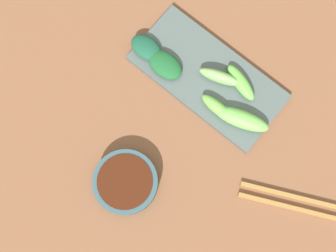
% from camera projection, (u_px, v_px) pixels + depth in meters
% --- Properties ---
extents(tabletop, '(2.10, 2.10, 0.02)m').
position_uv_depth(tabletop, '(171.00, 138.00, 0.84)').
color(tabletop, brown).
rests_on(tabletop, ground).
extents(sauce_bowl, '(0.11, 0.11, 0.03)m').
position_uv_depth(sauce_bowl, '(126.00, 182.00, 0.79)').
color(sauce_bowl, '#2E4851').
rests_on(sauce_bowl, tabletop).
extents(serving_plate, '(0.14, 0.28, 0.01)m').
position_uv_depth(serving_plate, '(208.00, 77.00, 0.84)').
color(serving_plate, '#445050').
rests_on(serving_plate, tabletop).
extents(broccoli_stalk_0, '(0.02, 0.07, 0.02)m').
position_uv_depth(broccoli_stalk_0, '(218.00, 108.00, 0.81)').
color(broccoli_stalk_0, '#619E41').
rests_on(broccoli_stalk_0, serving_plate).
extents(broccoli_leafy_1, '(0.05, 0.07, 0.02)m').
position_uv_depth(broccoli_leafy_1, '(165.00, 65.00, 0.83)').
color(broccoli_leafy_1, '#185128').
rests_on(broccoli_leafy_1, serving_plate).
extents(broccoli_stalk_2, '(0.05, 0.08, 0.03)m').
position_uv_depth(broccoli_stalk_2, '(218.00, 76.00, 0.82)').
color(broccoli_stalk_2, '#6D9F56').
rests_on(broccoli_stalk_2, serving_plate).
extents(broccoli_stalk_3, '(0.05, 0.08, 0.02)m').
position_uv_depth(broccoli_stalk_3, '(241.00, 83.00, 0.82)').
color(broccoli_stalk_3, '#5EB042').
rests_on(broccoli_stalk_3, serving_plate).
extents(broccoli_leafy_4, '(0.04, 0.06, 0.02)m').
position_uv_depth(broccoli_leafy_4, '(146.00, 47.00, 0.84)').
color(broccoli_leafy_4, '#174833').
rests_on(broccoli_leafy_4, serving_plate).
extents(broccoli_stalk_5, '(0.06, 0.10, 0.03)m').
position_uv_depth(broccoli_stalk_5, '(242.00, 119.00, 0.81)').
color(broccoli_stalk_5, '#63AC4A').
rests_on(broccoli_stalk_5, serving_plate).
extents(chopsticks, '(0.12, 0.22, 0.01)m').
position_uv_depth(chopsticks, '(304.00, 205.00, 0.80)').
color(chopsticks, olive).
rests_on(chopsticks, tabletop).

